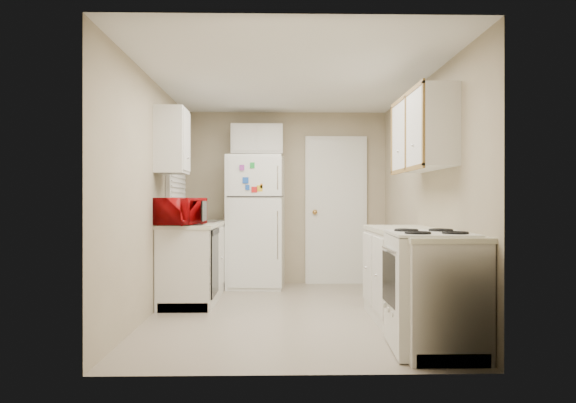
{
  "coord_description": "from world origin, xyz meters",
  "views": [
    {
      "loc": [
        -0.12,
        -5.3,
        1.16
      ],
      "look_at": [
        0.0,
        0.5,
        1.15
      ],
      "focal_mm": 32.0,
      "sensor_mm": 36.0,
      "label": 1
    }
  ],
  "objects": [
    {
      "name": "wall_back",
      "position": [
        0.0,
        1.9,
        1.2
      ],
      "size": [
        2.8,
        2.8,
        0.0
      ],
      "primitive_type": "plane",
      "color": "tan",
      "rests_on": "floor"
    },
    {
      "name": "dishwasher",
      "position": [
        -0.81,
        0.3,
        0.49
      ],
      "size": [
        0.03,
        0.58,
        0.72
      ],
      "primitive_type": "cube",
      "color": "black",
      "rests_on": "floor"
    },
    {
      "name": "microwave",
      "position": [
        -1.15,
        0.17,
        1.05
      ],
      "size": [
        0.59,
        0.46,
        0.35
      ],
      "primitive_type": "imported",
      "rotation": [
        0.0,
        0.0,
        1.21
      ],
      "color": "#930508",
      "rests_on": "left_counter"
    },
    {
      "name": "upper_cabinet_left",
      "position": [
        -1.25,
        0.22,
        1.8
      ],
      "size": [
        0.3,
        0.45,
        0.7
      ],
      "primitive_type": "cube",
      "color": "silver",
      "rests_on": "wall_left"
    },
    {
      "name": "refrigerator",
      "position": [
        -0.41,
        1.6,
        0.88
      ],
      "size": [
        0.78,
        0.76,
        1.76
      ],
      "primitive_type": "cube",
      "rotation": [
        0.0,
        0.0,
        -0.08
      ],
      "color": "white",
      "rests_on": "floor"
    },
    {
      "name": "upper_cabinet_right",
      "position": [
        1.25,
        -0.5,
        1.8
      ],
      "size": [
        0.3,
        1.2,
        0.7
      ],
      "primitive_type": "cube",
      "color": "silver",
      "rests_on": "wall_right"
    },
    {
      "name": "cabinet_over_fridge",
      "position": [
        -0.4,
        1.75,
        2.0
      ],
      "size": [
        0.7,
        0.3,
        0.4
      ],
      "primitive_type": "cube",
      "color": "silver",
      "rests_on": "wall_back"
    },
    {
      "name": "left_counter",
      "position": [
        -1.1,
        0.9,
        0.45
      ],
      "size": [
        0.6,
        1.8,
        0.9
      ],
      "primitive_type": "cube",
      "color": "silver",
      "rests_on": "floor"
    },
    {
      "name": "window_blinds",
      "position": [
        -1.36,
        1.05,
        1.6
      ],
      "size": [
        0.1,
        0.98,
        1.08
      ],
      "primitive_type": "cube",
      "color": "silver",
      "rests_on": "wall_left"
    },
    {
      "name": "floor",
      "position": [
        0.0,
        0.0,
        0.0
      ],
      "size": [
        3.8,
        3.8,
        0.0
      ],
      "primitive_type": "plane",
      "color": "#AFA28E",
      "rests_on": "ground"
    },
    {
      "name": "sink",
      "position": [
        -1.1,
        1.05,
        0.86
      ],
      "size": [
        0.54,
        0.74,
        0.16
      ],
      "primitive_type": "cube",
      "color": "gray",
      "rests_on": "left_counter"
    },
    {
      "name": "stove",
      "position": [
        1.06,
        -1.36,
        0.45
      ],
      "size": [
        0.64,
        0.77,
        0.9
      ],
      "primitive_type": "cube",
      "rotation": [
        0.0,
        0.0,
        -0.06
      ],
      "color": "white",
      "rests_on": "floor"
    },
    {
      "name": "wall_left",
      "position": [
        -1.4,
        0.0,
        1.2
      ],
      "size": [
        3.8,
        3.8,
        0.0
      ],
      "primitive_type": "plane",
      "color": "tan",
      "rests_on": "floor"
    },
    {
      "name": "ceiling",
      "position": [
        0.0,
        0.0,
        2.4
      ],
      "size": [
        3.8,
        3.8,
        0.0
      ],
      "primitive_type": "plane",
      "color": "white",
      "rests_on": "floor"
    },
    {
      "name": "wall_front",
      "position": [
        0.0,
        -1.9,
        1.2
      ],
      "size": [
        2.8,
        2.8,
        0.0
      ],
      "primitive_type": "plane",
      "color": "tan",
      "rests_on": "floor"
    },
    {
      "name": "wall_right",
      "position": [
        1.4,
        0.0,
        1.2
      ],
      "size": [
        3.8,
        3.8,
        0.0
      ],
      "primitive_type": "plane",
      "color": "tan",
      "rests_on": "floor"
    },
    {
      "name": "soap_bottle",
      "position": [
        -1.15,
        1.3,
        1.0
      ],
      "size": [
        0.12,
        0.12,
        0.21
      ],
      "primitive_type": "imported",
      "rotation": [
        0.0,
        0.0,
        0.4
      ],
      "color": "beige",
      "rests_on": "left_counter"
    },
    {
      "name": "interior_door",
      "position": [
        0.7,
        1.86,
        1.02
      ],
      "size": [
        0.86,
        0.06,
        2.08
      ],
      "primitive_type": "cube",
      "color": "white",
      "rests_on": "floor"
    },
    {
      "name": "right_counter",
      "position": [
        1.1,
        -0.8,
        0.45
      ],
      "size": [
        0.6,
        2.0,
        0.9
      ],
      "primitive_type": "cube",
      "color": "silver",
      "rests_on": "floor"
    }
  ]
}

